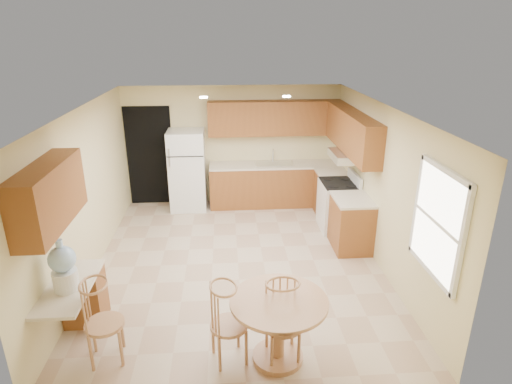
{
  "coord_description": "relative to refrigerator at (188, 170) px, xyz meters",
  "views": [
    {
      "loc": [
        -0.15,
        -6.09,
        3.54
      ],
      "look_at": [
        0.32,
        0.3,
        1.11
      ],
      "focal_mm": 30.0,
      "sensor_mm": 36.0,
      "label": 1
    }
  ],
  "objects": [
    {
      "name": "floor",
      "position": [
        0.95,
        -2.4,
        -0.83
      ],
      "size": [
        5.5,
        5.5,
        0.0
      ],
      "primitive_type": "plane",
      "color": "tan",
      "rests_on": "ground"
    },
    {
      "name": "ceiling",
      "position": [
        0.95,
        -2.4,
        1.67
      ],
      "size": [
        4.5,
        5.5,
        0.02
      ],
      "primitive_type": "cube",
      "color": "white",
      "rests_on": "wall_back"
    },
    {
      "name": "wall_back",
      "position": [
        0.95,
        0.35,
        0.42
      ],
      "size": [
        4.5,
        0.02,
        2.5
      ],
      "primitive_type": "cube",
      "color": "beige",
      "rests_on": "floor"
    },
    {
      "name": "wall_front",
      "position": [
        0.95,
        -5.15,
        0.42
      ],
      "size": [
        4.5,
        0.02,
        2.5
      ],
      "primitive_type": "cube",
      "color": "beige",
      "rests_on": "floor"
    },
    {
      "name": "wall_left",
      "position": [
        -1.3,
        -2.4,
        0.42
      ],
      "size": [
        0.02,
        5.5,
        2.5
      ],
      "primitive_type": "cube",
      "color": "beige",
      "rests_on": "floor"
    },
    {
      "name": "wall_right",
      "position": [
        3.2,
        -2.4,
        0.42
      ],
      "size": [
        0.02,
        5.5,
        2.5
      ],
      "primitive_type": "cube",
      "color": "beige",
      "rests_on": "floor"
    },
    {
      "name": "doorway",
      "position": [
        -0.8,
        0.34,
        0.22
      ],
      "size": [
        0.9,
        0.02,
        2.1
      ],
      "primitive_type": "cube",
      "color": "black",
      "rests_on": "floor"
    },
    {
      "name": "base_cab_back",
      "position": [
        1.83,
        0.05,
        -0.39
      ],
      "size": [
        2.75,
        0.6,
        0.87
      ],
      "primitive_type": "cube",
      "color": "brown",
      "rests_on": "floor"
    },
    {
      "name": "counter_back",
      "position": [
        1.83,
        0.05,
        0.06
      ],
      "size": [
        2.75,
        0.63,
        0.04
      ],
      "primitive_type": "cube",
      "color": "beige",
      "rests_on": "base_cab_back"
    },
    {
      "name": "base_cab_right_a",
      "position": [
        2.9,
        -0.54,
        -0.39
      ],
      "size": [
        0.6,
        0.59,
        0.87
      ],
      "primitive_type": "cube",
      "color": "brown",
      "rests_on": "floor"
    },
    {
      "name": "counter_right_a",
      "position": [
        2.9,
        -0.54,
        0.06
      ],
      "size": [
        0.63,
        0.59,
        0.04
      ],
      "primitive_type": "cube",
      "color": "beige",
      "rests_on": "base_cab_right_a"
    },
    {
      "name": "base_cab_right_b",
      "position": [
        2.9,
        -2.0,
        -0.39
      ],
      "size": [
        0.6,
        0.8,
        0.87
      ],
      "primitive_type": "cube",
      "color": "brown",
      "rests_on": "floor"
    },
    {
      "name": "counter_right_b",
      "position": [
        2.9,
        -2.0,
        0.06
      ],
      "size": [
        0.63,
        0.8,
        0.04
      ],
      "primitive_type": "cube",
      "color": "beige",
      "rests_on": "base_cab_right_b"
    },
    {
      "name": "upper_cab_back",
      "position": [
        1.83,
        0.19,
        1.02
      ],
      "size": [
        2.75,
        0.33,
        0.7
      ],
      "primitive_type": "cube",
      "color": "brown",
      "rests_on": "wall_back"
    },
    {
      "name": "upper_cab_right",
      "position": [
        3.04,
        -1.19,
        1.02
      ],
      "size": [
        0.33,
        2.42,
        0.7
      ],
      "primitive_type": "cube",
      "color": "brown",
      "rests_on": "wall_right"
    },
    {
      "name": "upper_cab_left",
      "position": [
        -1.13,
        -4.0,
        1.02
      ],
      "size": [
        0.33,
        1.4,
        0.7
      ],
      "primitive_type": "cube",
      "color": "brown",
      "rests_on": "wall_left"
    },
    {
      "name": "sink",
      "position": [
        1.8,
        0.05,
        0.08
      ],
      "size": [
        0.78,
        0.44,
        0.01
      ],
      "primitive_type": "cube",
      "color": "silver",
      "rests_on": "counter_back"
    },
    {
      "name": "range_hood",
      "position": [
        2.95,
        -1.22,
        0.59
      ],
      "size": [
        0.5,
        0.76,
        0.14
      ],
      "primitive_type": "cube",
      "color": "silver",
      "rests_on": "upper_cab_right"
    },
    {
      "name": "desk_pedestal",
      "position": [
        -1.05,
        -3.72,
        -0.47
      ],
      "size": [
        0.48,
        0.42,
        0.72
      ],
      "primitive_type": "cube",
      "color": "brown",
      "rests_on": "floor"
    },
    {
      "name": "desk_top",
      "position": [
        -1.05,
        -4.1,
        -0.08
      ],
      "size": [
        0.5,
        1.2,
        0.04
      ],
      "primitive_type": "cube",
      "color": "beige",
      "rests_on": "desk_pedestal"
    },
    {
      "name": "window",
      "position": [
        3.18,
        -4.25,
        0.67
      ],
      "size": [
        0.06,
        1.12,
        1.3
      ],
      "color": "white",
      "rests_on": "wall_right"
    },
    {
      "name": "can_light_a",
      "position": [
        0.45,
        -1.2,
        1.66
      ],
      "size": [
        0.14,
        0.14,
        0.02
      ],
      "primitive_type": "cylinder",
      "color": "white",
      "rests_on": "ceiling"
    },
    {
      "name": "can_light_b",
      "position": [
        1.85,
        -1.2,
        1.66
      ],
      "size": [
        0.14,
        0.14,
        0.02
      ],
      "primitive_type": "cylinder",
      "color": "white",
      "rests_on": "ceiling"
    },
    {
      "name": "refrigerator",
      "position": [
        0.0,
        0.0,
        0.0
      ],
      "size": [
        0.73,
        0.71,
        1.66
      ],
      "color": "white",
      "rests_on": "floor"
    },
    {
      "name": "stove",
      "position": [
        2.88,
        -1.22,
        -0.36
      ],
      "size": [
        0.65,
        0.76,
        1.09
      ],
      "color": "white",
      "rests_on": "floor"
    },
    {
      "name": "dining_table",
      "position": [
        1.33,
        -4.6,
        -0.31
      ],
      "size": [
        1.08,
        1.08,
        0.8
      ],
      "rotation": [
        0.0,
        0.0,
        0.41
      ],
      "color": "tan",
      "rests_on": "floor"
    },
    {
      "name": "chair_table_a",
      "position": [
        0.78,
        -4.65,
        -0.24
      ],
      "size": [
        0.43,
        0.55,
        0.97
      ],
      "rotation": [
        0.0,
        0.0,
        -1.31
      ],
      "color": "tan",
      "rests_on": "floor"
    },
    {
      "name": "chair_table_b",
      "position": [
        1.38,
        -4.69,
        -0.24
      ],
      "size": [
        0.43,
        0.43,
        0.96
      ],
      "rotation": [
        0.0,
        0.0,
        3.23
      ],
      "color": "tan",
      "rests_on": "floor"
    },
    {
      "name": "chair_desk",
      "position": [
        -0.6,
        -4.54,
        -0.22
      ],
      "size": [
        0.44,
        0.57,
        0.99
      ],
      "rotation": [
        0.0,
        0.0,
        -1.39
      ],
      "color": "tan",
      "rests_on": "floor"
    },
    {
      "name": "water_crock",
      "position": [
        -1.05,
        -4.17,
        0.22
      ],
      "size": [
        0.3,
        0.3,
        0.62
      ],
      "color": "white",
      "rests_on": "desk_top"
    }
  ]
}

